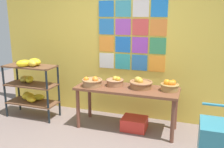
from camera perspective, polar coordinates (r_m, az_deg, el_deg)
The scene contains 8 objects.
back_wall_with_art at distance 4.40m, azimuth 2.98°, elevation 8.25°, with size 4.95×0.07×2.87m.
banana_shelf_unit at distance 4.72m, azimuth -18.39°, elevation -2.11°, with size 0.94×0.50×1.10m.
display_table at distance 3.98m, azimuth 3.44°, elevation -4.43°, with size 1.65×0.59×0.71m.
fruit_basket_left at distance 4.04m, azimuth 0.77°, elevation -1.76°, with size 0.29×0.29×0.16m.
fruit_basket_centre at distance 3.94m, azimuth 6.67°, elevation -2.25°, with size 0.37×0.37×0.18m.
fruit_basket_back_left at distance 4.02m, azimuth -4.62°, elevation -1.83°, with size 0.33×0.33×0.17m.
fruit_basket_right at distance 3.88m, azimuth 13.31°, elevation -2.65°, with size 0.29×0.29×0.18m.
produce_crate_under_table at distance 4.14m, azimuth 5.21°, elevation -11.39°, with size 0.40×0.34×0.20m, color red.
Camera 1 is at (1.20, -2.31, 1.86)m, focal length 39.32 mm.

